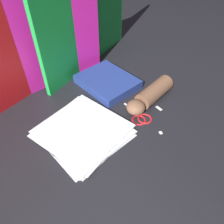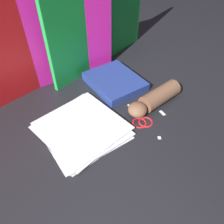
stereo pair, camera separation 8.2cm
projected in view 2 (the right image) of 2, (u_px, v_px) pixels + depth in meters
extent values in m
plane|color=black|center=(102.00, 122.00, 0.87)|extent=(6.00, 6.00, 0.00)
cube|color=#D81E9E|center=(51.00, 20.00, 0.88)|extent=(0.56, 0.10, 0.57)
cube|color=green|center=(101.00, 13.00, 1.02)|extent=(0.65, 0.15, 0.51)
cube|color=white|center=(82.00, 129.00, 0.83)|extent=(0.28, 0.29, 0.00)
cube|color=white|center=(82.00, 129.00, 0.83)|extent=(0.31, 0.32, 0.00)
cube|color=white|center=(83.00, 129.00, 0.83)|extent=(0.29, 0.30, 0.00)
cube|color=white|center=(81.00, 127.00, 0.83)|extent=(0.31, 0.32, 0.00)
cube|color=white|center=(82.00, 125.00, 0.83)|extent=(0.29, 0.30, 0.00)
cube|color=navy|center=(115.00, 82.00, 1.03)|extent=(0.24, 0.28, 0.04)
sphere|color=silver|center=(141.00, 116.00, 0.88)|extent=(0.01, 0.01, 0.01)
cylinder|color=silver|center=(134.00, 110.00, 0.91)|extent=(0.02, 0.09, 0.01)
torus|color=red|center=(146.00, 121.00, 0.86)|extent=(0.07, 0.07, 0.01)
cylinder|color=silver|center=(142.00, 109.00, 0.91)|extent=(0.08, 0.06, 0.01)
torus|color=red|center=(139.00, 122.00, 0.86)|extent=(0.08, 0.08, 0.01)
cylinder|color=brown|center=(160.00, 96.00, 0.93)|extent=(0.19, 0.07, 0.07)
ellipsoid|color=brown|center=(138.00, 110.00, 0.86)|extent=(0.08, 0.08, 0.05)
cube|color=white|center=(162.00, 113.00, 0.90)|extent=(0.02, 0.03, 0.00)
cube|color=white|center=(159.00, 138.00, 0.81)|extent=(0.02, 0.02, 0.00)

